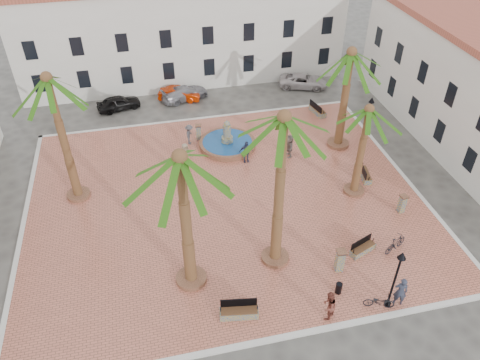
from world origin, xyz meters
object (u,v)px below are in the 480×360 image
(bollard_n, at_px, (199,132))
(pedestrian_fountain_a, at_px, (185,155))
(cyclist_a, at_px, (401,291))
(bench_ne, at_px, (317,111))
(pedestrian_north, at_px, (189,134))
(palm_s, at_px, (283,134))
(car_black, at_px, (119,103))
(bicycle_a, at_px, (379,301))
(pedestrian_east, at_px, (290,146))
(bollard_se, at_px, (340,260))
(bollard_e, at_px, (402,203))
(palm_ne, at_px, (350,64))
(car_red, at_px, (179,94))
(litter_bin, at_px, (339,288))
(bench_s, at_px, (239,312))
(pedestrian_fountain_b, at_px, (246,152))
(palm_sw, at_px, (181,173))
(cyclist_b, at_px, (329,306))
(bicycle_b, at_px, (395,244))
(car_white, at_px, (303,81))
(lamppost_s, at_px, (398,271))
(fountain, at_px, (227,143))
(lamppost_e, at_px, (369,113))
(bench_e, at_px, (365,175))
(palm_nw, at_px, (50,92))
(car_silver, at_px, (185,93))
(palm_e, at_px, (367,120))
(bench_se, at_px, (363,249))

(bollard_n, xyz_separation_m, pedestrian_fountain_a, (-1.48, -3.32, 0.26))
(cyclist_a, distance_m, pedestrian_fountain_a, 17.47)
(bench_ne, distance_m, pedestrian_north, 11.65)
(palm_s, xyz_separation_m, car_black, (-8.40, 20.31, -8.05))
(cyclist_a, bearing_deg, bicycle_a, 24.16)
(pedestrian_fountain_a, bearing_deg, pedestrian_east, -27.84)
(palm_s, relative_size, bollard_se, 6.55)
(bollard_n, relative_size, bollard_e, 0.99)
(palm_ne, xyz_separation_m, car_red, (-11.17, 10.38, -6.27))
(bollard_e, bearing_deg, litter_bin, -141.06)
(bollard_e, xyz_separation_m, car_red, (-12.12, 18.68, -0.22))
(bench_s, height_order, car_red, car_red)
(bench_ne, height_order, bicycle_a, bench_ne)
(pedestrian_fountain_b, bearing_deg, palm_sw, -116.61)
(cyclist_b, distance_m, pedestrian_north, 18.26)
(bicycle_b, distance_m, car_white, 21.80)
(lamppost_s, distance_m, bollard_e, 8.13)
(bollard_e, bearing_deg, pedestrian_east, 123.87)
(fountain, xyz_separation_m, bench_ne, (8.63, 3.23, -0.02))
(lamppost_s, distance_m, lamppost_e, 15.57)
(bollard_se, distance_m, pedestrian_fountain_a, 13.91)
(pedestrian_fountain_a, bearing_deg, palm_sw, -120.25)
(bench_e, bearing_deg, bicycle_b, 179.46)
(palm_nw, relative_size, palm_s, 0.92)
(palm_sw, height_order, car_white, palm_sw)
(bench_e, xyz_separation_m, cyclist_a, (-2.98, -10.49, 0.68))
(palm_nw, height_order, palm_s, palm_s)
(palm_ne, xyz_separation_m, pedestrian_east, (-4.21, -0.60, -5.82))
(bench_s, bearing_deg, palm_nw, 134.54)
(bollard_se, bearing_deg, bench_e, 56.07)
(car_silver, bearing_deg, palm_ne, -154.11)
(pedestrian_east, relative_size, car_red, 0.49)
(palm_sw, bearing_deg, palm_e, 23.54)
(lamppost_e, bearing_deg, car_white, 97.32)
(bollard_se, bearing_deg, cyclist_a, -53.13)
(bicycle_a, bearing_deg, car_silver, 33.73)
(bollard_n, distance_m, pedestrian_fountain_a, 3.65)
(car_silver, bearing_deg, litter_bin, 172.28)
(bicycle_b, bearing_deg, palm_ne, -29.92)
(bench_e, bearing_deg, cyclist_a, 174.38)
(lamppost_s, relative_size, bicycle_b, 2.24)
(lamppost_e, xyz_separation_m, bollard_se, (-6.97, -11.75, -1.97))
(bench_se, height_order, pedestrian_north, pedestrian_north)
(palm_ne, distance_m, bench_e, 7.84)
(palm_ne, height_order, car_silver, palm_ne)
(bollard_e, height_order, pedestrian_fountain_b, pedestrian_fountain_b)
(palm_ne, relative_size, litter_bin, 11.70)
(cyclist_b, xyz_separation_m, car_silver, (-3.93, 25.34, -0.43))
(bollard_n, relative_size, car_silver, 0.30)
(palm_nw, bearing_deg, bench_ne, 19.32)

